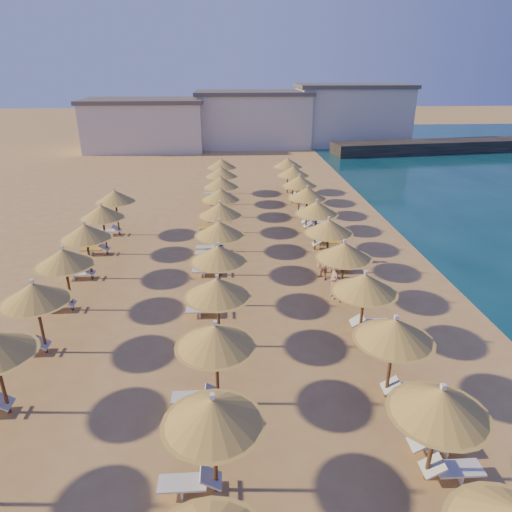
{
  "coord_description": "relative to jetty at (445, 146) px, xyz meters",
  "views": [
    {
      "loc": [
        -1.56,
        -17.99,
        10.57
      ],
      "look_at": [
        -0.19,
        4.0,
        1.3
      ],
      "focal_mm": 32.0,
      "sensor_mm": 36.0,
      "label": 1
    }
  ],
  "objects": [
    {
      "name": "beachgoer_c",
      "position": [
        -21.85,
        -34.66,
        0.03
      ],
      "size": [
        0.96,
        0.88,
        1.57
      ],
      "primitive_type": "imported",
      "rotation": [
        0.0,
        0.0,
        -0.68
      ],
      "color": "tan",
      "rests_on": "ground"
    },
    {
      "name": "beachgoer_b",
      "position": [
        -23.4,
        -36.89,
        0.03
      ],
      "size": [
        0.94,
        0.97,
        1.57
      ],
      "primitive_type": "imported",
      "rotation": [
        0.0,
        0.0,
        -0.92
      ],
      "color": "tan",
      "rests_on": "ground"
    },
    {
      "name": "loungers",
      "position": [
        -27.67,
        -38.23,
        -0.41
      ],
      "size": [
        15.71,
        37.99,
        0.66
      ],
      "color": "white",
      "rests_on": "ground"
    },
    {
      "name": "jetty",
      "position": [
        0.0,
        0.0,
        0.0
      ],
      "size": [
        30.26,
        7.67,
        1.5
      ],
      "primitive_type": "cube",
      "rotation": [
        0.0,
        0.0,
        0.12
      ],
      "color": "black",
      "rests_on": "ground"
    },
    {
      "name": "parasol_row_east",
      "position": [
        -23.05,
        -37.76,
        1.88
      ],
      "size": [
        2.66,
        40.06,
        3.21
      ],
      "color": "brown",
      "rests_on": "ground"
    },
    {
      "name": "hotel_blocks",
      "position": [
        -23.76,
        6.01,
        2.95
      ],
      "size": [
        43.89,
        11.48,
        8.1
      ],
      "color": "beige",
      "rests_on": "ground"
    },
    {
      "name": "parasol_row_inland",
      "position": [
        -35.67,
        -39.46,
        1.88
      ],
      "size": [
        2.66,
        23.06,
        3.21
      ],
      "color": "brown",
      "rests_on": "ground"
    },
    {
      "name": "ground",
      "position": [
        -26.75,
        -40.59,
        -0.75
      ],
      "size": [
        220.0,
        220.0,
        0.0
      ],
      "primitive_type": "plane",
      "color": "tan",
      "rests_on": "ground"
    },
    {
      "name": "parasol_row_west",
      "position": [
        -28.81,
        -37.76,
        1.88
      ],
      "size": [
        2.66,
        40.06,
        3.21
      ],
      "color": "brown",
      "rests_on": "ground"
    },
    {
      "name": "beachgoer_a",
      "position": [
        -23.29,
        -38.99,
        0.13
      ],
      "size": [
        0.54,
        0.71,
        1.76
      ],
      "primitive_type": "imported",
      "rotation": [
        0.0,
        0.0,
        -1.37
      ],
      "color": "tan",
      "rests_on": "ground"
    }
  ]
}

